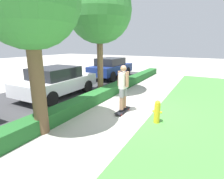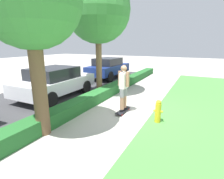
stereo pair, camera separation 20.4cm
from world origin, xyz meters
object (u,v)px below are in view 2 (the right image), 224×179
at_px(skater_person, 124,87).
at_px(fire_hydrant, 158,111).
at_px(tree_mid, 98,11).
at_px(parked_car_middle, 55,81).
at_px(skateboard, 123,110).
at_px(parked_car_rear, 108,67).

height_order(skater_person, fire_hydrant, skater_person).
bearing_deg(skater_person, fire_hydrant, -101.97).
bearing_deg(tree_mid, parked_car_middle, 127.79).
height_order(skateboard, parked_car_middle, parked_car_middle).
relative_size(skater_person, fire_hydrant, 2.19).
bearing_deg(parked_car_middle, skateboard, -96.45).
bearing_deg(parked_car_rear, parked_car_middle, -179.01).
height_order(tree_mid, fire_hydrant, tree_mid).
height_order(skateboard, skater_person, skater_person).
bearing_deg(skateboard, fire_hydrant, -101.97).
relative_size(tree_mid, parked_car_rear, 1.35).
xyz_separation_m(parked_car_middle, parked_car_rear, (5.43, 0.02, 0.05)).
bearing_deg(skateboard, tree_mid, 50.67).
xyz_separation_m(parked_car_middle, fire_hydrant, (-0.67, -5.10, -0.36)).
height_order(tree_mid, parked_car_rear, tree_mid).
distance_m(skater_person, tree_mid, 4.00).
xyz_separation_m(tree_mid, parked_car_middle, (-1.31, 1.69, -3.21)).
bearing_deg(tree_mid, skater_person, -129.33).
relative_size(tree_mid, fire_hydrant, 7.14).
relative_size(skateboard, skater_person, 0.57).
distance_m(skateboard, skater_person, 0.91).
bearing_deg(parked_car_rear, skateboard, -146.25).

